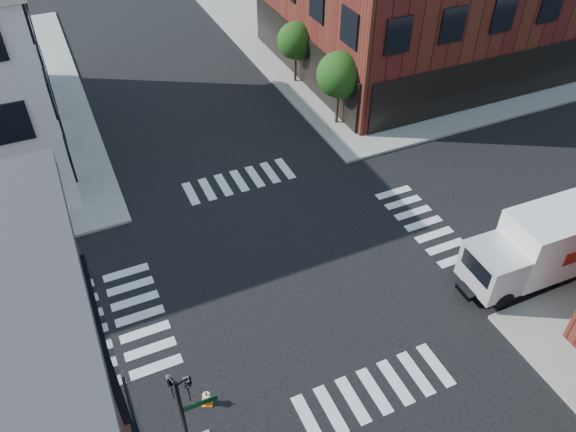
# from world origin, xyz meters

# --- Properties ---
(ground) EXTENTS (120.00, 120.00, 0.00)m
(ground) POSITION_xyz_m (0.00, 0.00, 0.00)
(ground) COLOR black
(ground) RESTS_ON ground
(sidewalk_ne) EXTENTS (30.00, 30.00, 0.15)m
(sidewalk_ne) POSITION_xyz_m (21.00, 21.00, 0.07)
(sidewalk_ne) COLOR gray
(sidewalk_ne) RESTS_ON ground
(tree_near) EXTENTS (2.69, 2.69, 4.49)m
(tree_near) POSITION_xyz_m (7.56, 9.98, 3.16)
(tree_near) COLOR black
(tree_near) RESTS_ON ground
(tree_far) EXTENTS (2.43, 2.43, 4.07)m
(tree_far) POSITION_xyz_m (7.56, 15.98, 2.87)
(tree_far) COLOR black
(tree_far) RESTS_ON ground
(signal_pole) EXTENTS (1.29, 1.24, 4.60)m
(signal_pole) POSITION_xyz_m (-6.72, -6.68, 2.86)
(signal_pole) COLOR black
(signal_pole) RESTS_ON ground
(box_truck) EXTENTS (7.59, 2.51, 3.40)m
(box_truck) POSITION_xyz_m (9.75, -4.85, 1.77)
(box_truck) COLOR silver
(box_truck) RESTS_ON ground
(traffic_cone) EXTENTS (0.51, 0.51, 0.72)m
(traffic_cone) POSITION_xyz_m (-5.70, -4.92, 0.35)
(traffic_cone) COLOR orange
(traffic_cone) RESTS_ON ground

